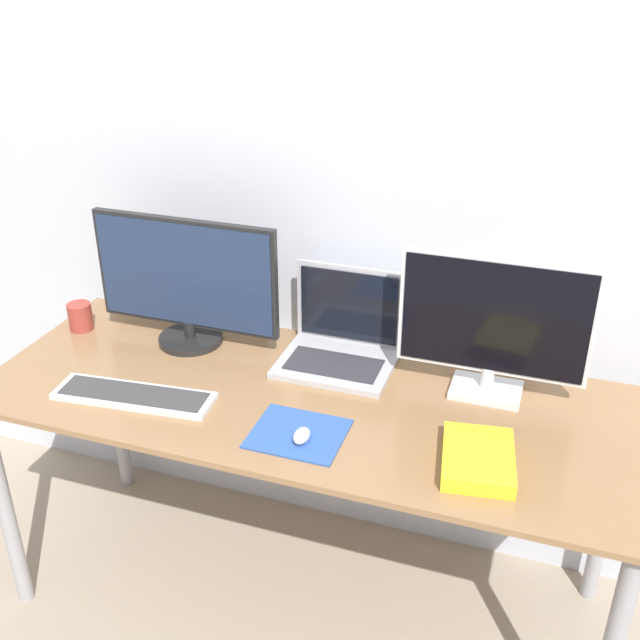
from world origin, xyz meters
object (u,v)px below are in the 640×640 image
Objects in this scene: mouse at (302,436)px; book at (478,459)px; mug at (80,317)px; laptop at (341,339)px; monitor_left at (186,282)px; monitor_right at (494,324)px; keyboard at (134,396)px.

mouse is 0.25× the size of book.
mug reaches higher than book.
laptop is at bearing 140.40° from book.
monitor_left is 1.03m from book.
monitor_left is at bearing 5.99° from mug.
monitor_right reaches higher than book.
monitor_right is 0.39m from book.
monitor_right is at bearing 20.70° from keyboard.
book is (0.95, 0.01, 0.01)m from keyboard.
monitor_right reaches higher than mouse.
monitor_left reaches higher than mug.
monitor_right reaches higher than monitor_left.
laptop is at bearing 94.34° from mouse.
book is at bearing -12.56° from mug.
mouse is at bearing -136.59° from monitor_right.
mug reaches higher than keyboard.
book is (0.03, -0.34, -0.20)m from monitor_right.
monitor_left is at bearing -180.00° from monitor_right.
book reaches higher than mouse.
mug is at bearing 158.75° from mouse.
keyboard is 7.15× the size of mouse.
book is 1.36m from mug.
mug reaches higher than mouse.
monitor_right is 1.01m from keyboard.
keyboard is 1.80× the size of book.
monitor_right reaches higher than mug.
laptop is 0.61m from book.
book is at bearing -85.64° from monitor_right.
laptop reaches higher than mouse.
mouse is at bearing -36.92° from monitor_left.
mouse is (0.51, -0.04, 0.01)m from keyboard.
mug is (-0.90, 0.35, 0.02)m from mouse.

